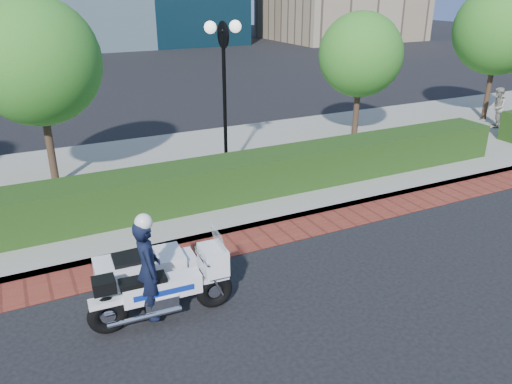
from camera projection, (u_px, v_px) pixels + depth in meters
name	position (u px, v px, depth m)	size (l,w,h in m)	color
ground	(285.00, 272.00, 9.75)	(120.00, 120.00, 0.00)	black
brick_strip	(251.00, 240.00, 10.99)	(60.00, 1.00, 0.01)	maroon
sidewalk	(185.00, 173.00, 14.68)	(60.00, 8.00, 0.15)	gray
hedge_main	(215.00, 181.00, 12.48)	(18.00, 1.20, 1.00)	black
lamppost	(224.00, 76.00, 13.33)	(1.02, 0.70, 4.21)	black
tree_b	(36.00, 62.00, 12.37)	(3.20, 3.20, 4.89)	#332319
tree_c	(361.00, 55.00, 16.63)	(2.80, 2.80, 4.30)	#332319
tree_d	(499.00, 30.00, 19.08)	(3.40, 3.40, 5.16)	#332319
police_motorcycle	(151.00, 275.00, 8.39)	(2.45, 1.76, 1.98)	black
pedestrian	(497.00, 108.00, 18.88)	(0.74, 0.58, 1.52)	#9D978B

